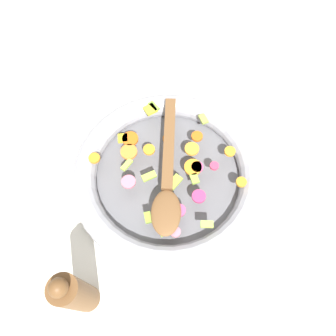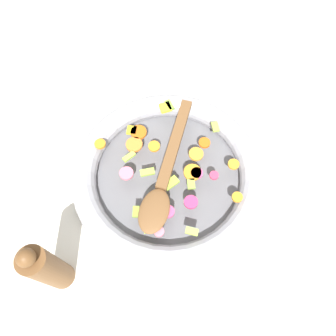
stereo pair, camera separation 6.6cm
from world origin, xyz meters
name	(u,v)px [view 1 (the left image)]	position (x,y,z in m)	size (l,w,h in m)	color
ground_plane	(168,178)	(0.00, 0.00, 0.00)	(4.00, 4.00, 0.00)	silver
skillet	(168,174)	(0.00, 0.00, 0.02)	(0.40, 0.40, 0.05)	slate
chopped_vegetables	(168,166)	(0.00, 0.00, 0.05)	(0.33, 0.30, 0.01)	orange
wooden_spoon	(168,177)	(0.00, -0.03, 0.06)	(0.07, 0.30, 0.01)	brown
pepper_mill	(76,294)	(-0.11, -0.26, 0.09)	(0.05, 0.05, 0.19)	brown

